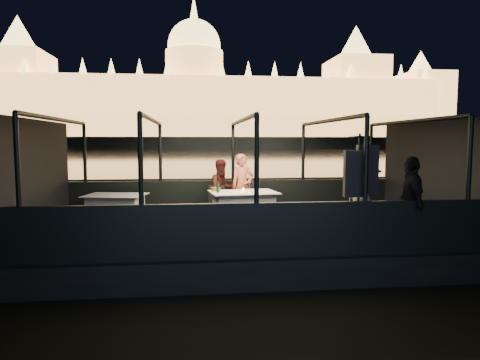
{
  "coord_description": "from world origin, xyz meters",
  "views": [
    {
      "loc": [
        -1.0,
        -8.67,
        2.37
      ],
      "look_at": [
        0.0,
        0.4,
        1.55
      ],
      "focal_mm": 32.0,
      "sensor_mm": 36.0,
      "label": 1
    }
  ],
  "objects": [
    {
      "name": "plate_far",
      "position": [
        -0.4,
        0.89,
        1.27
      ],
      "size": [
        0.25,
        0.25,
        0.01
      ],
      "primitive_type": "cylinder",
      "rotation": [
        0.0,
        0.0,
        -0.03
      ],
      "color": "silver",
      "rests_on": "dining_table_central"
    },
    {
      "name": "amber_candle",
      "position": [
        0.11,
        0.69,
        1.31
      ],
      "size": [
        0.05,
        0.05,
        0.07
      ],
      "primitive_type": "cylinder",
      "rotation": [
        0.0,
        0.0,
        0.06
      ],
      "color": "#FB933E",
      "rests_on": "dining_table_central"
    },
    {
      "name": "gunwale_port",
      "position": [
        0.0,
        2.0,
        0.95
      ],
      "size": [
        8.0,
        0.08,
        0.9
      ],
      "primitive_type": "cube",
      "color": "black",
      "rests_on": "boat_deck"
    },
    {
      "name": "cabin_glass_port",
      "position": [
        0.0,
        2.0,
        2.1
      ],
      "size": [
        8.0,
        0.02,
        1.4
      ],
      "primitive_type": null,
      "color": "#99B2B2",
      "rests_on": "gunwale_port"
    },
    {
      "name": "dining_table_aft",
      "position": [
        -2.74,
        1.09,
        0.89
      ],
      "size": [
        1.44,
        1.15,
        0.69
      ],
      "primitive_type": "cube",
      "rotation": [
        0.0,
        0.0,
        -0.18
      ],
      "color": "white",
      "rests_on": "boat_deck"
    },
    {
      "name": "chair_port_right",
      "position": [
        0.4,
        1.36,
        0.95
      ],
      "size": [
        0.55,
        0.55,
        0.92
      ],
      "primitive_type": "cube",
      "rotation": [
        0.0,
        0.0,
        -0.35
      ],
      "color": "black",
      "rests_on": "boat_deck"
    },
    {
      "name": "passenger_dark",
      "position": [
        2.74,
        -1.71,
        1.35
      ],
      "size": [
        0.56,
        1.01,
        1.63
      ],
      "primitive_type": "imported",
      "rotation": [
        0.0,
        0.0,
        4.54
      ],
      "color": "black",
      "rests_on": "boat_deck"
    },
    {
      "name": "chair_port_left",
      "position": [
        -0.45,
        1.22,
        0.95
      ],
      "size": [
        0.47,
        0.47,
        0.83
      ],
      "primitive_type": "cube",
      "rotation": [
        0.0,
        0.0,
        -0.26
      ],
      "color": "black",
      "rests_on": "boat_deck"
    },
    {
      "name": "boat_hull",
      "position": [
        0.0,
        0.0,
        0.0
      ],
      "size": [
        8.6,
        4.4,
        1.0
      ],
      "primitive_type": "cube",
      "color": "black",
      "rests_on": "river_water"
    },
    {
      "name": "parliament_building",
      "position": [
        0.0,
        175.0,
        29.0
      ],
      "size": [
        220.0,
        32.0,
        60.0
      ],
      "primitive_type": null,
      "color": "#F2D18C",
      "rests_on": "embankment"
    },
    {
      "name": "end_wall_fore",
      "position": [
        -4.0,
        0.0,
        1.65
      ],
      "size": [
        0.02,
        4.0,
        2.3
      ],
      "primitive_type": null,
      "color": "black",
      "rests_on": "boat_deck"
    },
    {
      "name": "wine_glass_white",
      "position": [
        -0.46,
        0.61,
        1.36
      ],
      "size": [
        0.06,
        0.06,
        0.17
      ],
      "primitive_type": null,
      "rotation": [
        0.0,
        0.0,
        0.03
      ],
      "color": "silver",
      "rests_on": "dining_table_central"
    },
    {
      "name": "gunwale_starboard",
      "position": [
        0.0,
        -2.0,
        0.95
      ],
      "size": [
        8.0,
        0.08,
        0.9
      ],
      "primitive_type": "cube",
      "color": "black",
      "rests_on": "boat_deck"
    },
    {
      "name": "plate_near",
      "position": [
        0.34,
        0.59,
        1.27
      ],
      "size": [
        0.3,
        0.3,
        0.02
      ],
      "primitive_type": "cylinder",
      "rotation": [
        0.0,
        0.0,
        -0.26
      ],
      "color": "silver",
      "rests_on": "dining_table_central"
    },
    {
      "name": "wine_bottle",
      "position": [
        -0.47,
        0.57,
        1.42
      ],
      "size": [
        0.07,
        0.07,
        0.28
      ],
      "primitive_type": "cylinder",
      "rotation": [
        0.0,
        0.0,
        -0.18
      ],
      "color": "black",
      "rests_on": "dining_table_central"
    },
    {
      "name": "end_wall_aft",
      "position": [
        4.0,
        0.0,
        1.65
      ],
      "size": [
        0.02,
        4.0,
        2.3
      ],
      "primitive_type": null,
      "color": "black",
      "rests_on": "boat_deck"
    },
    {
      "name": "cabin_roof_glass",
      "position": [
        0.0,
        0.0,
        2.8
      ],
      "size": [
        8.0,
        4.0,
        0.02
      ],
      "primitive_type": null,
      "color": "#99B2B2",
      "rests_on": "boat_deck"
    },
    {
      "name": "dining_table_central",
      "position": [
        0.1,
        0.66,
        0.89
      ],
      "size": [
        1.57,
        1.22,
        0.77
      ],
      "primitive_type": "cube",
      "rotation": [
        0.0,
        0.0,
        0.12
      ],
      "color": "silver",
      "rests_on": "boat_deck"
    },
    {
      "name": "river_water",
      "position": [
        0.0,
        80.0,
        0.0
      ],
      "size": [
        500.0,
        500.0,
        0.0
      ],
      "primitive_type": "plane",
      "color": "black",
      "rests_on": "ground"
    },
    {
      "name": "cabin_glass_starboard",
      "position": [
        0.0,
        -2.0,
        2.1
      ],
      "size": [
        8.0,
        0.02,
        1.4
      ],
      "primitive_type": null,
      "color": "#99B2B2",
      "rests_on": "gunwale_starboard"
    },
    {
      "name": "boat_deck",
      "position": [
        0.0,
        0.0,
        0.48
      ],
      "size": [
        8.0,
        4.0,
        0.04
      ],
      "primitive_type": "cube",
      "color": "black",
      "rests_on": "boat_hull"
    },
    {
      "name": "person_woman_coral",
      "position": [
        0.18,
        1.54,
        1.25
      ],
      "size": [
        0.66,
        0.54,
        1.58
      ],
      "primitive_type": "imported",
      "rotation": [
        0.0,
        0.0,
        0.32
      ],
      "color": "#E06E51",
      "rests_on": "boat_deck"
    },
    {
      "name": "embankment",
      "position": [
        0.0,
        210.0,
        1.0
      ],
      "size": [
        400.0,
        140.0,
        6.0
      ],
      "primitive_type": "cube",
      "color": "#423D33",
      "rests_on": "ground"
    },
    {
      "name": "person_man_maroon",
      "position": [
        -0.3,
        1.55,
        1.25
      ],
      "size": [
        0.85,
        0.76,
        1.44
      ],
      "primitive_type": "imported",
      "rotation": [
        0.0,
        0.0,
        0.4
      ],
      "color": "#3C1510",
      "rests_on": "boat_deck"
    },
    {
      "name": "passenger_stripe",
      "position": [
        2.06,
        -1.34,
        1.35
      ],
      "size": [
        0.71,
        1.08,
        1.55
      ],
      "primitive_type": "imported",
      "rotation": [
        0.0,
        0.0,
        1.72
      ],
      "color": "silver",
      "rests_on": "boat_deck"
    },
    {
      "name": "canopy_ribs",
      "position": [
        0.0,
        0.0,
        1.65
      ],
      "size": [
        8.0,
        4.0,
        2.3
      ],
      "primitive_type": null,
      "color": "black",
      "rests_on": "boat_deck"
    },
    {
      "name": "coat_stand",
      "position": [
        1.78,
        -1.75,
        1.4
      ],
      "size": [
        0.65,
        0.58,
        2.01
      ],
      "primitive_type": null,
      "rotation": [
        0.0,
        0.0,
        0.26
      ],
      "color": "black",
      "rests_on": "boat_deck"
    },
    {
      "name": "wine_glass_red",
      "position": [
        0.28,
        0.92,
        1.36
      ],
      "size": [
        0.08,
        0.08,
        0.21
      ],
      "primitive_type": null,
      "rotation": [
        0.0,
        0.0,
        0.14
      ],
      "color": "white",
      "rests_on": "dining_table_central"
    },
    {
      "name": "bread_basket",
      "position": [
        -0.5,
        0.87,
        1.31
      ],
      "size": [
        0.23,
        0.23,
        0.09
      ],
      "primitive_type": "cylinder",
      "rotation": [
        0.0,
        0.0,
        0.08
      ],
      "color": "olive",
      "rests_on": "dining_table_central"
    }
  ]
}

